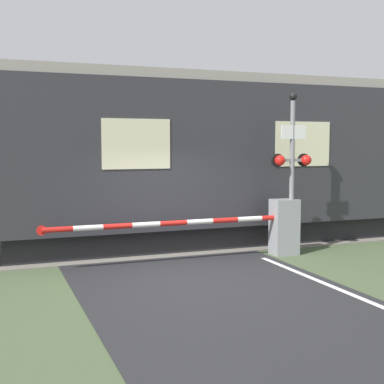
% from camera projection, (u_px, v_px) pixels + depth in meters
% --- Properties ---
extents(ground_plane, '(80.00, 80.00, 0.00)m').
position_uv_depth(ground_plane, '(193.00, 278.00, 10.34)').
color(ground_plane, '#475638').
extents(track_bed, '(36.00, 3.20, 0.13)m').
position_uv_depth(track_bed, '(144.00, 245.00, 13.53)').
color(track_bed, slate).
rests_on(track_bed, ground_plane).
extents(train, '(15.46, 2.96, 4.29)m').
position_uv_depth(train, '(273.00, 158.00, 14.65)').
color(train, black).
rests_on(train, ground_plane).
extents(crossing_barrier, '(5.88, 0.44, 1.30)m').
position_uv_depth(crossing_barrier, '(267.00, 226.00, 12.30)').
color(crossing_barrier, gray).
rests_on(crossing_barrier, ground_plane).
extents(signal_post, '(1.00, 0.26, 3.75)m').
position_uv_depth(signal_post, '(292.00, 163.00, 12.28)').
color(signal_post, gray).
rests_on(signal_post, ground_plane).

